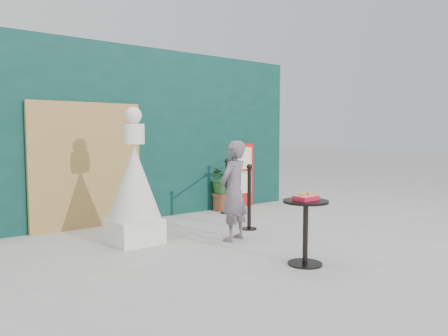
% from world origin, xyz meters
% --- Properties ---
extents(ground, '(60.00, 60.00, 0.00)m').
position_xyz_m(ground, '(0.00, 0.00, 0.00)').
color(ground, '#ADAAA5').
rests_on(ground, ground).
extents(back_wall, '(6.00, 0.30, 3.00)m').
position_xyz_m(back_wall, '(0.00, 3.15, 1.50)').
color(back_wall, '#0A302B').
rests_on(back_wall, ground).
extents(bamboo_fence, '(1.80, 0.08, 2.00)m').
position_xyz_m(bamboo_fence, '(-1.40, 2.94, 1.00)').
color(bamboo_fence, tan).
rests_on(bamboo_fence, ground).
extents(woman, '(0.60, 0.49, 1.41)m').
position_xyz_m(woman, '(-0.10, 0.86, 0.71)').
color(woman, slate).
rests_on(woman, ground).
extents(menu_board, '(0.50, 0.07, 1.30)m').
position_xyz_m(menu_board, '(1.90, 2.95, 0.65)').
color(menu_board, red).
rests_on(menu_board, ground).
extents(statue, '(0.73, 0.73, 1.87)m').
position_xyz_m(statue, '(-1.27, 1.57, 0.76)').
color(statue, white).
rests_on(statue, ground).
extents(cafe_table, '(0.52, 0.52, 0.75)m').
position_xyz_m(cafe_table, '(-0.19, -0.55, 0.50)').
color(cafe_table, black).
rests_on(cafe_table, ground).
extents(food_basket, '(0.26, 0.19, 0.11)m').
position_xyz_m(food_basket, '(-0.19, -0.54, 0.79)').
color(food_basket, red).
rests_on(food_basket, cafe_table).
extents(planter, '(0.57, 0.49, 0.96)m').
position_xyz_m(planter, '(1.25, 2.86, 0.56)').
color(planter, brown).
rests_on(planter, ground).
extents(stanchion_barrier, '(0.84, 1.54, 1.03)m').
position_xyz_m(stanchion_barrier, '(0.84, 1.89, 0.49)').
color(stanchion_barrier, black).
rests_on(stanchion_barrier, ground).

